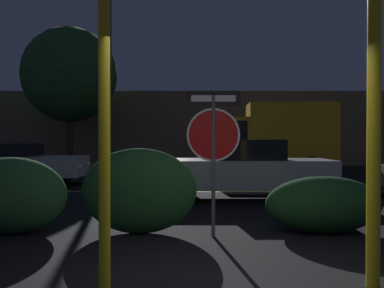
% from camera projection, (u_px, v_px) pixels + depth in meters
% --- Properties ---
extents(road_center_stripe, '(36.95, 0.12, 0.01)m').
position_uv_depth(road_center_stripe, '(206.00, 192.00, 12.18)').
color(road_center_stripe, gold).
rests_on(road_center_stripe, ground_plane).
extents(stop_sign, '(0.84, 0.06, 2.25)m').
position_uv_depth(stop_sign, '(212.00, 135.00, 6.62)').
color(stop_sign, '#4C4C51').
rests_on(stop_sign, ground_plane).
extents(yellow_pole_left, '(0.11, 0.11, 3.02)m').
position_uv_depth(yellow_pole_left, '(103.00, 141.00, 4.11)').
color(yellow_pole_left, yellow).
rests_on(yellow_pole_left, ground_plane).
extents(yellow_pole_right, '(0.14, 0.14, 3.04)m').
position_uv_depth(yellow_pole_right, '(372.00, 139.00, 4.38)').
color(yellow_pole_right, yellow).
rests_on(yellow_pole_right, ground_plane).
extents(hedge_bush_1, '(1.78, 0.91, 1.23)m').
position_uv_depth(hedge_bush_1, '(10.00, 195.00, 6.84)').
color(hedge_bush_1, '#2D6633').
rests_on(hedge_bush_1, ground_plane).
extents(hedge_bush_2, '(1.85, 0.72, 1.37)m').
position_uv_depth(hedge_bush_2, '(138.00, 191.00, 6.83)').
color(hedge_bush_2, '#1E4C23').
rests_on(hedge_bush_2, ground_plane).
extents(hedge_bush_3, '(1.88, 0.89, 0.92)m').
position_uv_depth(hedge_bush_3, '(322.00, 205.00, 6.89)').
color(hedge_bush_3, '#19421E').
rests_on(hedge_bush_3, ground_plane).
extents(passing_car_1, '(4.82, 1.87, 1.36)m').
position_uv_depth(passing_car_1, '(9.00, 164.00, 13.88)').
color(passing_car_1, silver).
rests_on(passing_car_1, ground_plane).
extents(passing_car_2, '(4.61, 1.79, 1.49)m').
position_uv_depth(passing_car_2, '(239.00, 169.00, 10.65)').
color(passing_car_2, silver).
rests_on(passing_car_2, ground_plane).
extents(delivery_truck, '(5.57, 2.48, 2.92)m').
position_uv_depth(delivery_truck, '(262.00, 137.00, 17.41)').
color(delivery_truck, gold).
rests_on(delivery_truck, ground_plane).
extents(street_lamp, '(0.42, 0.42, 8.28)m').
position_uv_depth(street_lamp, '(108.00, 53.00, 17.45)').
color(street_lamp, '#4C4C51').
rests_on(street_lamp, ground_plane).
extents(tree_1, '(4.77, 4.77, 7.12)m').
position_uv_depth(tree_1, '(68.00, 75.00, 21.54)').
color(tree_1, '#422D1E').
rests_on(tree_1, ground_plane).
extents(building_backdrop, '(26.36, 3.55, 4.13)m').
position_uv_depth(building_backdrop, '(159.00, 129.00, 25.24)').
color(building_backdrop, '#6B5B4C').
rests_on(building_backdrop, ground_plane).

